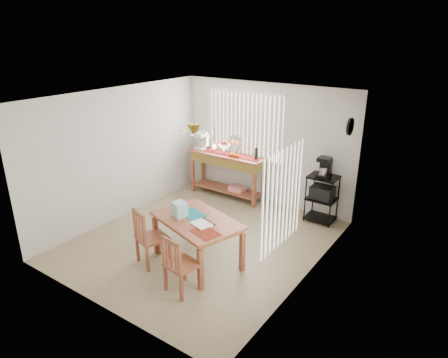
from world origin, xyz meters
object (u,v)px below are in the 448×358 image
Objects in this scene: chair_left at (150,238)px; cart_items at (325,167)px; chair_right at (180,265)px; wire_cart at (322,194)px; dining_table at (197,224)px; sideboard at (227,165)px.

cart_items is at bearing 61.44° from chair_left.
cart_items is 0.40× the size of chair_left.
wire_cart is at bearing 76.84° from chair_right.
wire_cart reaches higher than dining_table.
cart_items is 3.51m from chair_right.
sideboard is 1.84× the size of chair_left.
wire_cart reaches higher than chair_right.
dining_table is at bearing -112.96° from wire_cart.
wire_cart is at bearing 0.18° from sideboard.
dining_table is (1.16, -2.56, -0.07)m from sideboard.
sideboard is at bearing -179.57° from cart_items.
chair_left is 0.93m from chair_right.
chair_right is at bearing -103.16° from wire_cart.
cart_items is at bearing 67.12° from dining_table.
chair_left is at bearing -118.56° from cart_items.
sideboard reaches higher than dining_table.
chair_right is (-0.78, -3.35, -0.69)m from cart_items.
sideboard is 1.96× the size of chair_right.
chair_left is 1.06× the size of chair_right.
sideboard reaches higher than wire_cart.
chair_right is at bearing -18.03° from chair_left.
wire_cart is at bearing -90.00° from cart_items.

